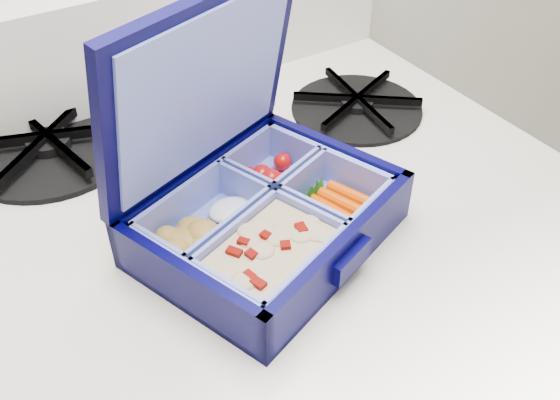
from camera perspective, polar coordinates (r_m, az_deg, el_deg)
bento_box at (r=0.57m, az=-1.12°, el=-1.76°), size 0.27×0.24×0.05m
burner_grate at (r=0.77m, az=7.06°, el=8.88°), size 0.21×0.21×0.02m
burner_grate_rear at (r=0.74m, az=-20.38°, el=4.89°), size 0.24×0.24×0.02m
fork at (r=0.70m, az=-4.24°, el=4.91°), size 0.17×0.13×0.01m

